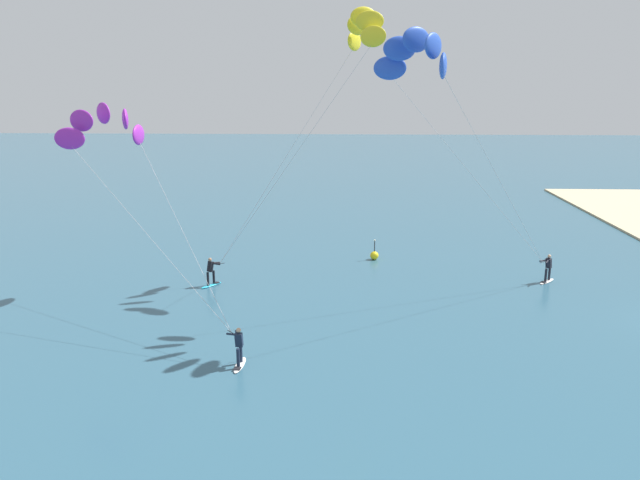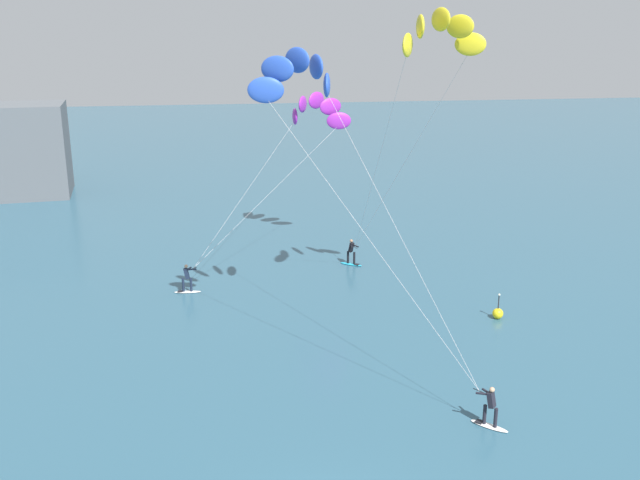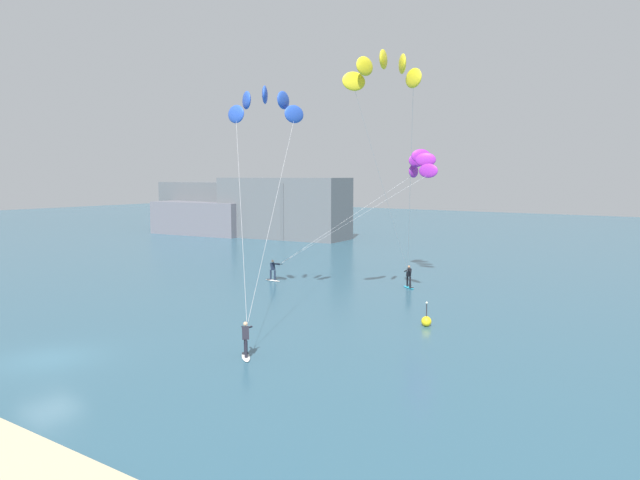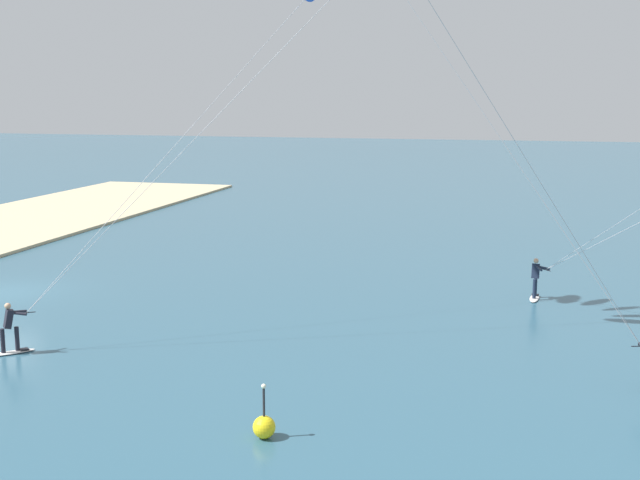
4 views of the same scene
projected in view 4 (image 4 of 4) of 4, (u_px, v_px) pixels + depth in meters
The scene contains 2 objects.
ground_plane at pixel (3, 293), 35.19m from camera, with size 240.00×240.00×0.00m, color #2D566B.
marker_buoy at pixel (264, 426), 20.42m from camera, with size 0.56×0.56×1.38m.
Camera 4 is at (29.83, 21.44, 8.28)m, focal length 47.43 mm.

